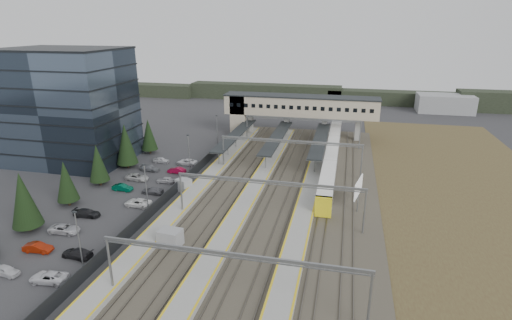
% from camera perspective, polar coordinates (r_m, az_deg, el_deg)
% --- Properties ---
extents(ground, '(220.00, 220.00, 0.00)m').
position_cam_1_polar(ground, '(71.71, -6.46, -5.10)').
color(ground, '#2B2B2D').
rests_on(ground, ground).
extents(office_building, '(24.30, 18.30, 24.30)m').
position_cam_1_polar(office_building, '(95.48, -25.23, 6.98)').
color(office_building, '#3A4859').
rests_on(office_building, ground).
extents(conifer_row, '(4.42, 49.82, 9.50)m').
position_cam_1_polar(conifer_row, '(76.79, -23.27, -1.05)').
color(conifer_row, black).
rests_on(conifer_row, ground).
extents(car_park, '(10.76, 44.72, 1.29)m').
position_cam_1_polar(car_park, '(72.05, -18.35, -5.34)').
color(car_park, silver).
rests_on(car_park, ground).
extents(lampposts, '(0.50, 53.25, 8.07)m').
position_cam_1_polar(lampposts, '(74.08, -12.12, -0.99)').
color(lampposts, slate).
rests_on(lampposts, ground).
extents(fence, '(0.08, 90.00, 2.00)m').
position_cam_1_polar(fence, '(77.85, -9.80, -2.47)').
color(fence, '#26282B').
rests_on(fence, ground).
extents(relay_cabin_near, '(3.25, 2.52, 2.54)m').
position_cam_1_polar(relay_cabin_near, '(56.73, -12.15, -10.88)').
color(relay_cabin_near, gray).
rests_on(relay_cabin_near, ground).
extents(relay_cabin_far, '(3.06, 2.84, 2.24)m').
position_cam_1_polar(relay_cabin_far, '(74.20, -10.29, -3.50)').
color(relay_cabin_far, gray).
rests_on(relay_cabin_far, ground).
extents(rail_corridor, '(34.00, 90.00, 0.92)m').
position_cam_1_polar(rail_corridor, '(73.71, 1.71, -4.04)').
color(rail_corridor, '#3E3A2F').
rests_on(rail_corridor, ground).
extents(canopies, '(23.10, 30.00, 3.28)m').
position_cam_1_polar(canopies, '(93.36, 3.00, 3.31)').
color(canopies, black).
rests_on(canopies, ground).
extents(footbridge, '(40.40, 6.40, 11.20)m').
position_cam_1_polar(footbridge, '(106.72, 4.85, 7.47)').
color(footbridge, '#B1A88B').
rests_on(footbridge, ground).
extents(gantries, '(28.40, 62.28, 7.17)m').
position_cam_1_polar(gantries, '(69.36, 3.58, -0.52)').
color(gantries, slate).
rests_on(gantries, ground).
extents(train, '(2.64, 55.05, 3.32)m').
position_cam_1_polar(train, '(88.71, 10.79, 0.77)').
color(train, white).
rests_on(train, ground).
extents(billboard, '(1.37, 5.68, 4.87)m').
position_cam_1_polar(billboard, '(68.16, 14.42, -3.94)').
color(billboard, slate).
rests_on(billboard, ground).
extents(scrub_east, '(34.00, 120.00, 0.06)m').
position_cam_1_polar(scrub_east, '(76.04, 29.24, -6.08)').
color(scrub_east, '#483721').
rests_on(scrub_east, ground).
extents(treeline_far, '(170.00, 19.00, 7.00)m').
position_cam_1_polar(treeline_far, '(156.04, 13.49, 8.82)').
color(treeline_far, black).
rests_on(treeline_far, ground).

